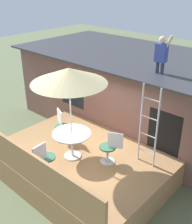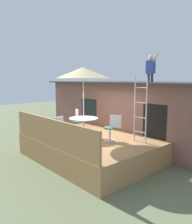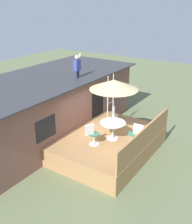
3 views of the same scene
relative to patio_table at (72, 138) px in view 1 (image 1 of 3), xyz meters
name	(u,v)px [view 1 (image 1 of 3)]	position (x,y,z in m)	size (l,w,h in m)	color
ground_plane	(83,176)	(0.10, 0.27, -1.39)	(40.00, 40.00, 0.00)	#66704C
house	(152,96)	(0.10, 3.87, 0.02)	(10.50, 4.50, 2.81)	brown
deck	(82,165)	(0.10, 0.27, -0.99)	(4.74, 3.48, 0.80)	#A87A4C
deck_railing	(31,168)	(0.10, -1.42, -0.14)	(4.64, 0.08, 0.90)	#A87A4C
patio_table	(72,138)	(0.00, 0.00, 0.00)	(1.04, 1.04, 0.74)	silver
patio_umbrella	(69,76)	(0.00, 0.00, 1.76)	(1.90, 1.90, 2.54)	silver
step_ladder	(149,127)	(1.66, 1.11, 0.51)	(0.52, 0.04, 2.20)	silver
person_figure	(162,52)	(1.03, 2.54, 2.03)	(0.47, 0.20, 1.11)	#33384C
patio_chair_left	(61,126)	(-0.89, 0.41, -0.13)	(0.59, 0.44, 0.92)	silver
patio_chair_right	(110,148)	(0.95, 0.49, -0.13)	(0.58, 0.44, 0.92)	silver
patio_chair_near	(44,159)	(0.05, -0.98, -0.13)	(0.44, 0.62, 0.92)	silver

